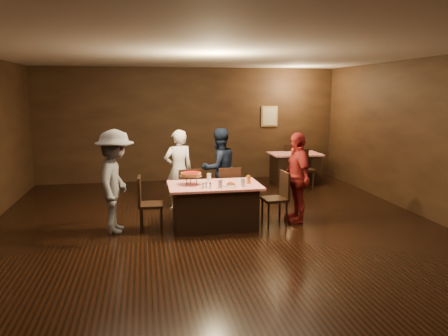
{
  "coord_description": "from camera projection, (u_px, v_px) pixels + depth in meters",
  "views": [
    {
      "loc": [
        -1.23,
        -6.65,
        2.36
      ],
      "look_at": [
        0.19,
        1.0,
        1.0
      ],
      "focal_mm": 35.0,
      "sensor_mm": 36.0,
      "label": 1
    }
  ],
  "objects": [
    {
      "name": "diner_white_jacket",
      "position": [
        179.0,
        170.0,
        8.79
      ],
      "size": [
        0.67,
        0.52,
        1.62
      ],
      "primitive_type": "imported",
      "rotation": [
        0.0,
        0.0,
        3.39
      ],
      "color": "white",
      "rests_on": "ground"
    },
    {
      "name": "diner_red_shirt",
      "position": [
        297.0,
        177.0,
        7.94
      ],
      "size": [
        0.42,
        0.98,
        1.65
      ],
      "primitive_type": "imported",
      "rotation": [
        0.0,
        0.0,
        -1.55
      ],
      "color": "#A62521",
      "rests_on": "ground"
    },
    {
      "name": "back_table",
      "position": [
        295.0,
        168.0,
        11.55
      ],
      "size": [
        1.3,
        0.9,
        0.77
      ],
      "primitive_type": "cube",
      "color": "#BD0E0C",
      "rests_on": "ground"
    },
    {
      "name": "glass_front_left",
      "position": [
        220.0,
        184.0,
        7.32
      ],
      "size": [
        0.08,
        0.08,
        0.14
      ],
      "primitive_type": "cylinder",
      "color": "silver",
      "rests_on": "main_table"
    },
    {
      "name": "glass_front_right",
      "position": [
        243.0,
        182.0,
        7.44
      ],
      "size": [
        0.08,
        0.08,
        0.14
      ],
      "primitive_type": "cylinder",
      "color": "silver",
      "rests_on": "main_table"
    },
    {
      "name": "room",
      "position": [
        224.0,
        107.0,
        6.71
      ],
      "size": [
        10.0,
        10.04,
        3.02
      ],
      "color": "black",
      "rests_on": "ground"
    },
    {
      "name": "napkin_center",
      "position": [
        231.0,
        183.0,
        7.67
      ],
      "size": [
        0.19,
        0.19,
        0.01
      ],
      "primitive_type": "cube",
      "rotation": [
        0.0,
        0.0,
        0.21
      ],
      "color": "white",
      "rests_on": "main_table"
    },
    {
      "name": "main_table",
      "position": [
        214.0,
        206.0,
        7.68
      ],
      "size": [
        1.6,
        1.0,
        0.77
      ],
      "primitive_type": "cube",
      "color": "red",
      "rests_on": "ground"
    },
    {
      "name": "glass_back",
      "position": [
        209.0,
        177.0,
        7.89
      ],
      "size": [
        0.08,
        0.08,
        0.14
      ],
      "primitive_type": "cylinder",
      "color": "silver",
      "rests_on": "main_table"
    },
    {
      "name": "chair_end_right",
      "position": [
        275.0,
        198.0,
        7.86
      ],
      "size": [
        0.44,
        0.44,
        0.95
      ],
      "primitive_type": "cube",
      "rotation": [
        0.0,
        0.0,
        -1.51
      ],
      "color": "black",
      "rests_on": "ground"
    },
    {
      "name": "diner_grey_knit",
      "position": [
        116.0,
        181.0,
        7.34
      ],
      "size": [
        0.79,
        1.2,
        1.75
      ],
      "primitive_type": "imported",
      "rotation": [
        0.0,
        0.0,
        1.44
      ],
      "color": "slate",
      "rests_on": "ground"
    },
    {
      "name": "plate_empty",
      "position": [
        243.0,
        181.0,
        7.86
      ],
      "size": [
        0.25,
        0.25,
        0.01
      ],
      "primitive_type": "cylinder",
      "color": "white",
      "rests_on": "main_table"
    },
    {
      "name": "condiments",
      "position": [
        206.0,
        185.0,
        7.3
      ],
      "size": [
        0.17,
        0.1,
        0.09
      ],
      "color": "silver",
      "rests_on": "main_table"
    },
    {
      "name": "chair_far_left",
      "position": [
        187.0,
        192.0,
        8.32
      ],
      "size": [
        0.48,
        0.48,
        0.95
      ],
      "primitive_type": "cube",
      "rotation": [
        0.0,
        0.0,
        3.29
      ],
      "color": "black",
      "rests_on": "ground"
    },
    {
      "name": "chair_back_far",
      "position": [
        287.0,
        161.0,
        12.11
      ],
      "size": [
        0.51,
        0.51,
        0.95
      ],
      "primitive_type": "cube",
      "rotation": [
        0.0,
        0.0,
        3.38
      ],
      "color": "black",
      "rests_on": "ground"
    },
    {
      "name": "chair_back_near",
      "position": [
        304.0,
        169.0,
        10.85
      ],
      "size": [
        0.47,
        0.47,
        0.95
      ],
      "primitive_type": "cube",
      "rotation": [
        0.0,
        0.0,
        0.12
      ],
      "color": "black",
      "rests_on": "ground"
    },
    {
      "name": "napkin_left",
      "position": [
        206.0,
        185.0,
        7.54
      ],
      "size": [
        0.21,
        0.21,
        0.01
      ],
      "primitive_type": "cube",
      "rotation": [
        0.0,
        0.0,
        -0.35
      ],
      "color": "white",
      "rests_on": "main_table"
    },
    {
      "name": "diner_navy_hoodie",
      "position": [
        219.0,
        168.0,
        8.9
      ],
      "size": [
        0.98,
        0.88,
        1.64
      ],
      "primitive_type": "imported",
      "rotation": [
        0.0,
        0.0,
        3.54
      ],
      "color": "black",
      "rests_on": "ground"
    },
    {
      "name": "pizza_stand",
      "position": [
        191.0,
        174.0,
        7.56
      ],
      "size": [
        0.38,
        0.38,
        0.22
      ],
      "color": "black",
      "rests_on": "main_table"
    },
    {
      "name": "glass_amber",
      "position": [
        248.0,
        180.0,
        7.66
      ],
      "size": [
        0.08,
        0.08,
        0.14
      ],
      "primitive_type": "cylinder",
      "color": "#BF7F26",
      "rests_on": "main_table"
    },
    {
      "name": "chair_end_left",
      "position": [
        151.0,
        204.0,
        7.47
      ],
      "size": [
        0.44,
        0.44,
        0.95
      ],
      "primitive_type": "cube",
      "rotation": [
        0.0,
        0.0,
        1.53
      ],
      "color": "black",
      "rests_on": "ground"
    },
    {
      "name": "plate_with_slice",
      "position": [
        230.0,
        184.0,
        7.48
      ],
      "size": [
        0.25,
        0.25,
        0.06
      ],
      "color": "white",
      "rests_on": "main_table"
    },
    {
      "name": "chair_far_right",
      "position": [
        228.0,
        190.0,
        8.46
      ],
      "size": [
        0.44,
        0.44,
        0.95
      ],
      "primitive_type": "cube",
      "rotation": [
        0.0,
        0.0,
        3.1
      ],
      "color": "black",
      "rests_on": "ground"
    }
  ]
}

